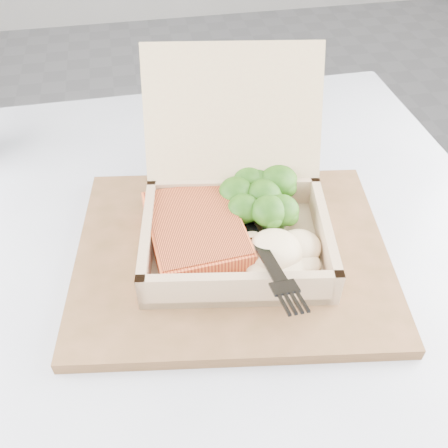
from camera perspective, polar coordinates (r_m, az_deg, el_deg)
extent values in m
plane|color=gray|center=(1.52, -2.55, -5.82)|extent=(4.00, 4.00, 0.00)
cylinder|color=black|center=(0.89, -2.67, -20.93)|extent=(0.08, 0.08, 0.70)
cube|color=#A6A8AF|center=(0.59, -3.83, -5.45)|extent=(0.80, 0.80, 0.03)
cube|color=brown|center=(0.57, 0.93, -3.42)|extent=(0.39, 0.33, 0.02)
cube|color=tan|center=(0.56, 1.38, -2.77)|extent=(0.23, 0.19, 0.01)
cube|color=#9D7E5C|center=(0.55, -8.65, -1.76)|extent=(0.04, 0.16, 0.04)
cube|color=#9D7E5C|center=(0.56, 11.30, -1.34)|extent=(0.04, 0.16, 0.04)
cube|color=#9D7E5C|center=(0.50, 1.81, -7.57)|extent=(0.20, 0.04, 0.04)
cube|color=#9D7E5C|center=(0.60, 1.08, 3.40)|extent=(0.20, 0.04, 0.04)
cube|color=tan|center=(0.58, 1.03, 12.45)|extent=(0.21, 0.11, 0.15)
cube|color=orange|center=(0.56, -3.22, -0.82)|extent=(0.11, 0.14, 0.03)
ellipsoid|color=beige|center=(0.53, 5.86, -3.02)|extent=(0.10, 0.08, 0.03)
cube|color=black|center=(0.56, 2.77, 1.45)|extent=(0.02, 0.12, 0.04)
cube|color=black|center=(0.50, 5.36, -5.28)|extent=(0.03, 0.05, 0.02)
cube|color=silver|center=(0.72, -4.01, 7.29)|extent=(0.11, 0.16, 0.00)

